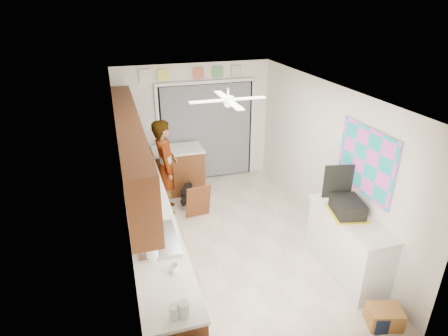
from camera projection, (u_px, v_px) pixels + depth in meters
floor at (231, 241)px, 6.19m from camera, size 5.00×5.00×0.00m
ceiling at (232, 90)px, 5.15m from camera, size 5.00×5.00×0.00m
wall_back at (195, 124)px, 7.84m from camera, size 3.20×0.00×3.20m
wall_front at (314, 281)px, 3.49m from camera, size 3.20×0.00×3.20m
wall_left at (123, 187)px, 5.24m from camera, size 0.00×5.00×5.00m
wall_right at (325, 160)px, 6.09m from camera, size 0.00×5.00×5.00m
left_base_cabinets at (150, 231)px, 5.66m from camera, size 0.60×4.80×0.90m
left_countertop at (148, 204)px, 5.46m from camera, size 0.62×4.80×0.04m
upper_cabinets at (130, 144)px, 5.23m from camera, size 0.32×4.00×0.80m
sink_basin at (157, 241)px, 4.58m from camera, size 0.50×0.76×0.06m
faucet at (140, 237)px, 4.49m from camera, size 0.03×0.03×0.22m
peninsula_base at (178, 171)px, 7.61m from camera, size 1.00×0.60×0.90m
peninsula_top at (176, 150)px, 7.41m from camera, size 1.04×0.64×0.04m
back_opening_recess at (207, 132)px, 7.97m from camera, size 2.00×0.06×2.10m
curtain_panel at (207, 133)px, 7.93m from camera, size 1.90×0.03×2.05m
door_trim_left at (159, 138)px, 7.67m from camera, size 0.06×0.04×2.10m
door_trim_right at (252, 128)px, 8.21m from camera, size 0.06×0.04×2.10m
door_trim_head at (206, 82)px, 7.50m from camera, size 2.10×0.04×0.06m
header_frame_0 at (163, 75)px, 7.22m from camera, size 0.22×0.02×0.22m
header_frame_2 at (198, 73)px, 7.41m from camera, size 0.22×0.02×0.22m
header_frame_3 at (218, 72)px, 7.51m from camera, size 0.22×0.02×0.22m
header_frame_4 at (237, 71)px, 7.62m from camera, size 0.22×0.02×0.22m
route66_sign at (145, 76)px, 7.13m from camera, size 0.22×0.02×0.26m
right_counter_base at (347, 246)px, 5.31m from camera, size 0.50×1.40×0.90m
right_counter_top at (352, 218)px, 5.12m from camera, size 0.54×1.44×0.04m
abstract_painting at (366, 161)px, 5.05m from camera, size 0.03×1.15×0.95m
ceiling_fan at (228, 100)px, 5.40m from camera, size 1.14×1.14×0.24m
microwave at (142, 172)px, 6.07m from camera, size 0.40×0.56×0.30m
soap_bottle at (150, 229)px, 4.55m from camera, size 0.14×0.14×0.32m
cup at (174, 268)px, 4.06m from camera, size 0.12×0.12×0.09m
jar_a at (183, 309)px, 3.49m from camera, size 0.14×0.14×0.15m
jar_b at (174, 312)px, 3.47m from camera, size 0.11×0.11×0.14m
paper_towel_roll at (152, 249)px, 4.22m from camera, size 0.16×0.16×0.29m
suitcase at (347, 207)px, 5.14m from camera, size 0.46×0.56×0.21m
suitcase_rim at (346, 214)px, 5.19m from camera, size 0.56×0.66×0.02m
suitcase_lid at (338, 181)px, 5.29m from camera, size 0.42×0.12×0.50m
cardboard_box at (384, 317)px, 4.55m from camera, size 0.47×0.40×0.25m
navy_crate at (384, 318)px, 4.56m from camera, size 0.40×0.35×0.22m
cabinet_door_panel at (198, 202)px, 6.71m from camera, size 0.46×0.21×0.66m
man at (166, 167)px, 6.74m from camera, size 0.48×0.68×1.77m
dog at (187, 194)px, 7.25m from camera, size 0.40×0.54×0.39m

